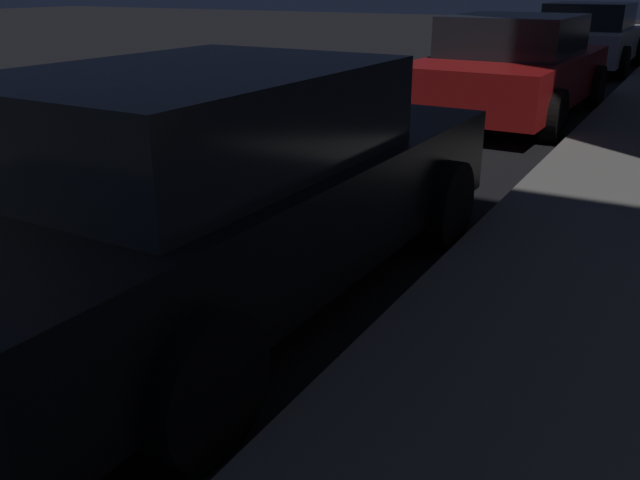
# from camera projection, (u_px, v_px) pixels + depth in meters

# --- Properties ---
(car_black) EXTENTS (2.16, 4.50, 1.43)m
(car_black) POSITION_uv_depth(u_px,v_px,m) (218.00, 183.00, 4.13)
(car_black) COLOR black
(car_black) RESTS_ON ground
(car_red) EXTENTS (2.19, 4.55, 1.43)m
(car_red) POSITION_uv_depth(u_px,v_px,m) (511.00, 68.00, 9.74)
(car_red) COLOR maroon
(car_red) RESTS_ON ground
(car_white) EXTENTS (2.15, 4.35, 1.43)m
(car_white) POSITION_uv_depth(u_px,v_px,m) (588.00, 37.00, 15.04)
(car_white) COLOR silver
(car_white) RESTS_ON ground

